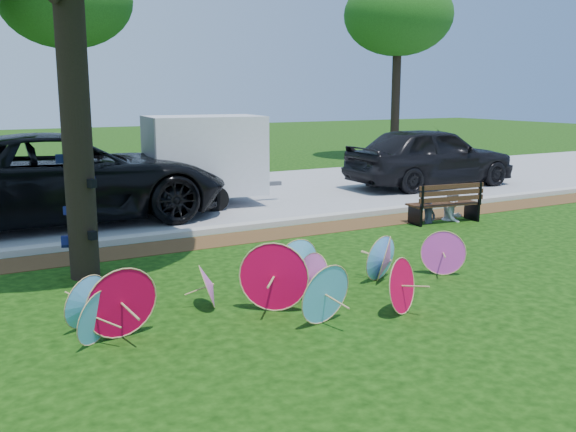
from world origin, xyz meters
name	(u,v)px	position (x,y,z in m)	size (l,w,h in m)	color
ground	(329,314)	(0.00, 0.00, 0.00)	(90.00, 90.00, 0.00)	black
mulch_strip	(201,243)	(0.00, 4.50, 0.01)	(90.00, 1.00, 0.01)	#472D16
curb	(188,233)	(0.00, 5.20, 0.06)	(90.00, 0.30, 0.12)	#B7B5AD
street	(131,204)	(0.00, 9.35, 0.01)	(90.00, 8.00, 0.01)	gray
parasol_pile	(283,279)	(-0.39, 0.52, 0.38)	(6.07, 1.97, 0.93)	#5EC0F3
black_van	(65,178)	(-1.84, 7.77, 0.97)	(3.22, 6.98, 1.94)	black
dark_pickup	(430,157)	(8.68, 8.01, 0.90)	(2.13, 5.29, 1.80)	black
cargo_trailer	(205,155)	(1.61, 8.24, 1.26)	(2.74, 1.74, 2.52)	silver
park_bench	(443,203)	(5.37, 3.79, 0.43)	(1.65, 0.63, 0.86)	black
person_left	(430,199)	(5.02, 3.84, 0.52)	(0.38, 0.25, 1.04)	#353849
person_right	(454,191)	(5.72, 3.84, 0.65)	(0.63, 0.49, 1.30)	silver
bg_trees	(158,2)	(2.81, 15.21, 5.77)	(21.32, 6.44, 7.40)	black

